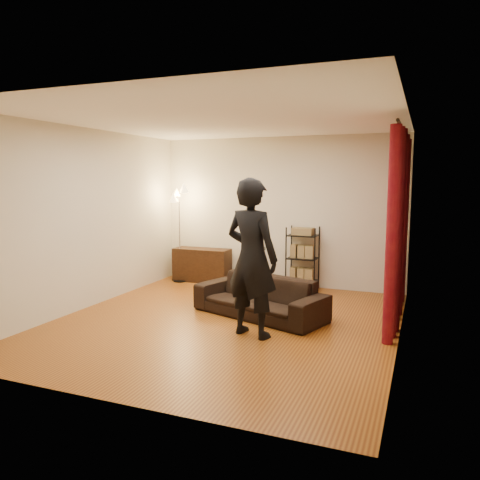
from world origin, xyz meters
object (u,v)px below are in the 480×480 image
at_px(wire_shelf, 303,258).
at_px(person, 252,258).
at_px(sofa, 260,297).
at_px(floor_lamp, 180,235).
at_px(media_cabinet, 202,265).
at_px(storage_boxes, 251,262).

bearing_deg(wire_shelf, person, -103.39).
bearing_deg(sofa, floor_lamp, 161.73).
height_order(wire_shelf, floor_lamp, floor_lamp).
bearing_deg(wire_shelf, floor_lamp, 171.56).
xyz_separation_m(media_cabinet, floor_lamp, (-0.38, -0.17, 0.58)).
relative_size(sofa, person, 0.98).
height_order(sofa, person, person).
height_order(person, media_cabinet, person).
bearing_deg(wire_shelf, media_cabinet, 167.61).
bearing_deg(storage_boxes, media_cabinet, -174.94).
bearing_deg(media_cabinet, sofa, -45.84).
relative_size(sofa, media_cabinet, 1.78).
height_order(media_cabinet, wire_shelf, wire_shelf).
relative_size(person, storage_boxes, 2.30).
relative_size(wire_shelf, floor_lamp, 0.62).
xyz_separation_m(wire_shelf, floor_lamp, (-2.33, -0.22, 0.34)).
relative_size(media_cabinet, floor_lamp, 0.60).
bearing_deg(floor_lamp, sofa, -36.60).
distance_m(person, wire_shelf, 2.69).
bearing_deg(sofa, person, -59.21).
bearing_deg(storage_boxes, person, -69.40).
relative_size(media_cabinet, storage_boxes, 1.27).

